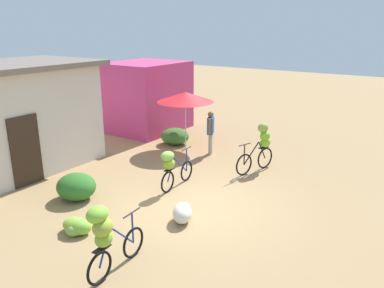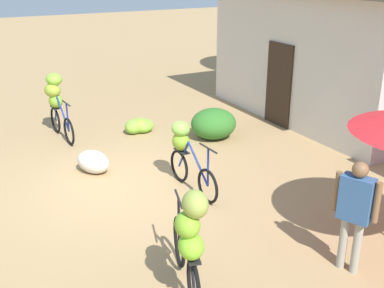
{
  "view_description": "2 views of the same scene",
  "coord_description": "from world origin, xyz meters",
  "px_view_note": "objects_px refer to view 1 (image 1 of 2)",
  "views": [
    {
      "loc": [
        -7.35,
        -4.8,
        4.36
      ],
      "look_at": [
        1.08,
        0.86,
        1.21
      ],
      "focal_mm": 35.93,
      "sensor_mm": 36.0,
      "label": 1
    },
    {
      "loc": [
        7.3,
        -2.41,
        3.78
      ],
      "look_at": [
        1.17,
        0.9,
        1.08
      ],
      "focal_mm": 44.01,
      "sensor_mm": 36.0,
      "label": 2
    }
  ],
  "objects_px": {
    "shop_pink": "(146,96)",
    "bicycle_leftmost": "(106,233)",
    "bicycle_center_loaded": "(261,144)",
    "market_umbrella": "(185,97)",
    "person_vendor": "(211,128)",
    "bicycle_near_pile": "(172,166)",
    "produce_sack": "(182,213)",
    "banana_pile_on_ground": "(76,226)"
  },
  "relations": [
    {
      "from": "shop_pink",
      "to": "bicycle_leftmost",
      "type": "height_order",
      "value": "shop_pink"
    },
    {
      "from": "shop_pink",
      "to": "bicycle_center_loaded",
      "type": "height_order",
      "value": "shop_pink"
    },
    {
      "from": "market_umbrella",
      "to": "bicycle_center_loaded",
      "type": "distance_m",
      "value": 3.43
    },
    {
      "from": "person_vendor",
      "to": "bicycle_near_pile",
      "type": "bearing_deg",
      "value": -167.45
    },
    {
      "from": "market_umbrella",
      "to": "bicycle_leftmost",
      "type": "bearing_deg",
      "value": -155.63
    },
    {
      "from": "person_vendor",
      "to": "bicycle_leftmost",
      "type": "bearing_deg",
      "value": -163.38
    },
    {
      "from": "bicycle_center_loaded",
      "to": "person_vendor",
      "type": "bearing_deg",
      "value": 77.63
    },
    {
      "from": "bicycle_leftmost",
      "to": "bicycle_near_pile",
      "type": "xyz_separation_m",
      "value": [
        3.74,
        1.36,
        -0.18
      ]
    },
    {
      "from": "bicycle_near_pile",
      "to": "produce_sack",
      "type": "height_order",
      "value": "bicycle_near_pile"
    },
    {
      "from": "bicycle_near_pile",
      "to": "person_vendor",
      "type": "bearing_deg",
      "value": 12.55
    },
    {
      "from": "bicycle_near_pile",
      "to": "banana_pile_on_ground",
      "type": "xyz_separation_m",
      "value": [
        -3.04,
        0.34,
        -0.54
      ]
    },
    {
      "from": "banana_pile_on_ground",
      "to": "produce_sack",
      "type": "distance_m",
      "value": 2.37
    },
    {
      "from": "bicycle_near_pile",
      "to": "market_umbrella",
      "type": "bearing_deg",
      "value": 28.99
    },
    {
      "from": "bicycle_center_loaded",
      "to": "produce_sack",
      "type": "xyz_separation_m",
      "value": [
        -4.09,
        0.1,
        -0.63
      ]
    },
    {
      "from": "bicycle_center_loaded",
      "to": "market_umbrella",
      "type": "bearing_deg",
      "value": 80.49
    },
    {
      "from": "market_umbrella",
      "to": "produce_sack",
      "type": "bearing_deg",
      "value": -146.0
    },
    {
      "from": "shop_pink",
      "to": "banana_pile_on_ground",
      "type": "xyz_separation_m",
      "value": [
        -7.64,
        -4.47,
        -1.28
      ]
    },
    {
      "from": "market_umbrella",
      "to": "shop_pink",
      "type": "bearing_deg",
      "value": 66.34
    },
    {
      "from": "shop_pink",
      "to": "produce_sack",
      "type": "xyz_separation_m",
      "value": [
        -5.93,
        -6.1,
        -1.22
      ]
    },
    {
      "from": "bicycle_leftmost",
      "to": "bicycle_center_loaded",
      "type": "relative_size",
      "value": 0.99
    },
    {
      "from": "shop_pink",
      "to": "person_vendor",
      "type": "height_order",
      "value": "shop_pink"
    },
    {
      "from": "bicycle_near_pile",
      "to": "person_vendor",
      "type": "height_order",
      "value": "person_vendor"
    },
    {
      "from": "market_umbrella",
      "to": "banana_pile_on_ground",
      "type": "relative_size",
      "value": 2.4
    },
    {
      "from": "shop_pink",
      "to": "person_vendor",
      "type": "xyz_separation_m",
      "value": [
        -1.38,
        -4.09,
        -0.51
      ]
    },
    {
      "from": "shop_pink",
      "to": "produce_sack",
      "type": "relative_size",
      "value": 4.57
    },
    {
      "from": "bicycle_center_loaded",
      "to": "produce_sack",
      "type": "relative_size",
      "value": 2.26
    },
    {
      "from": "market_umbrella",
      "to": "produce_sack",
      "type": "relative_size",
      "value": 2.98
    },
    {
      "from": "bicycle_near_pile",
      "to": "person_vendor",
      "type": "distance_m",
      "value": 3.31
    },
    {
      "from": "shop_pink",
      "to": "produce_sack",
      "type": "distance_m",
      "value": 8.59
    },
    {
      "from": "bicycle_leftmost",
      "to": "bicycle_near_pile",
      "type": "relative_size",
      "value": 1.0
    },
    {
      "from": "bicycle_center_loaded",
      "to": "person_vendor",
      "type": "xyz_separation_m",
      "value": [
        0.46,
        2.1,
        0.09
      ]
    },
    {
      "from": "produce_sack",
      "to": "person_vendor",
      "type": "relative_size",
      "value": 0.46
    },
    {
      "from": "market_umbrella",
      "to": "banana_pile_on_ground",
      "type": "height_order",
      "value": "market_umbrella"
    },
    {
      "from": "bicycle_near_pile",
      "to": "bicycle_center_loaded",
      "type": "height_order",
      "value": "bicycle_center_loaded"
    },
    {
      "from": "person_vendor",
      "to": "shop_pink",
      "type": "bearing_deg",
      "value": 71.33
    },
    {
      "from": "bicycle_near_pile",
      "to": "banana_pile_on_ground",
      "type": "height_order",
      "value": "bicycle_near_pile"
    },
    {
      "from": "banana_pile_on_ground",
      "to": "person_vendor",
      "type": "bearing_deg",
      "value": 3.43
    },
    {
      "from": "bicycle_center_loaded",
      "to": "produce_sack",
      "type": "distance_m",
      "value": 4.13
    },
    {
      "from": "bicycle_near_pile",
      "to": "banana_pile_on_ground",
      "type": "relative_size",
      "value": 1.8
    },
    {
      "from": "shop_pink",
      "to": "banana_pile_on_ground",
      "type": "relative_size",
      "value": 3.67
    },
    {
      "from": "banana_pile_on_ground",
      "to": "person_vendor",
      "type": "relative_size",
      "value": 0.57
    },
    {
      "from": "produce_sack",
      "to": "person_vendor",
      "type": "bearing_deg",
      "value": 23.83
    }
  ]
}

